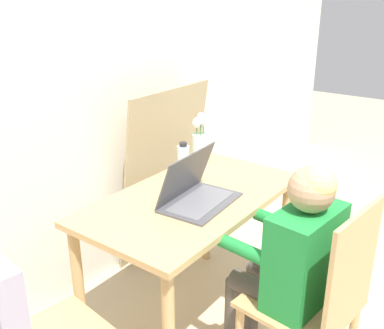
# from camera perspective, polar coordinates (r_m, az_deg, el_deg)

# --- Properties ---
(wall_back) EXTENTS (6.40, 0.05, 2.50)m
(wall_back) POSITION_cam_1_polar(r_m,az_deg,el_deg) (2.37, -15.45, 11.49)
(wall_back) COLOR white
(wall_back) RESTS_ON ground_plane
(dining_table) EXTENTS (1.11, 0.63, 0.71)m
(dining_table) POSITION_cam_1_polar(r_m,az_deg,el_deg) (2.18, 0.03, -6.40)
(dining_table) COLOR tan
(dining_table) RESTS_ON ground_plane
(chair_occupied) EXTENTS (0.44, 0.44, 0.91)m
(chair_occupied) POSITION_cam_1_polar(r_m,az_deg,el_deg) (1.91, 15.50, -16.64)
(chair_occupied) COLOR tan
(chair_occupied) RESTS_ON ground_plane
(chair_spare) EXTENTS (0.48, 0.45, 0.92)m
(chair_spare) POSITION_cam_1_polar(r_m,az_deg,el_deg) (1.64, -21.52, -18.23)
(chair_spare) COLOR tan
(chair_spare) RESTS_ON ground_plane
(person_seated) EXTENTS (0.38, 0.45, 1.04)m
(person_seated) POSITION_cam_1_polar(r_m,az_deg,el_deg) (1.85, 12.75, -10.91)
(person_seated) COLOR #1E8438
(person_seated) RESTS_ON ground_plane
(laptop) EXTENTS (0.39, 0.27, 0.24)m
(laptop) POSITION_cam_1_polar(r_m,az_deg,el_deg) (2.06, 0.33, -3.36)
(laptop) COLOR #4C4C51
(laptop) RESTS_ON dining_table
(flower_vase) EXTENTS (0.08, 0.08, 0.30)m
(flower_vase) POSITION_cam_1_polar(r_m,az_deg,el_deg) (2.45, 0.96, 2.69)
(flower_vase) COLOR silver
(flower_vase) RESTS_ON dining_table
(water_bottle) EXTENTS (0.06, 0.06, 0.21)m
(water_bottle) POSITION_cam_1_polar(r_m,az_deg,el_deg) (2.27, -1.11, 0.18)
(water_bottle) COLOR silver
(water_bottle) RESTS_ON dining_table
(cardboard_panel) EXTENTS (0.72, 0.17, 1.09)m
(cardboard_panel) POSITION_cam_1_polar(r_m,az_deg,el_deg) (2.84, -3.54, -1.04)
(cardboard_panel) COLOR tan
(cardboard_panel) RESTS_ON ground_plane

